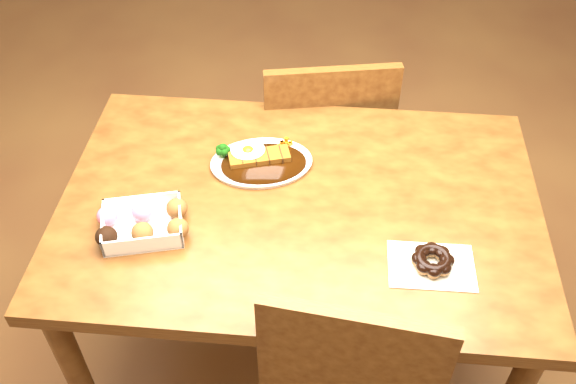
# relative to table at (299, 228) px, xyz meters

# --- Properties ---
(ground) EXTENTS (6.00, 6.00, 0.00)m
(ground) POSITION_rel_table_xyz_m (0.00, 0.00, -0.65)
(ground) COLOR brown
(ground) RESTS_ON ground
(table) EXTENTS (1.20, 0.80, 0.75)m
(table) POSITION_rel_table_xyz_m (0.00, 0.00, 0.00)
(table) COLOR #48230E
(table) RESTS_ON ground
(chair_far) EXTENTS (0.49, 0.49, 0.87)m
(chair_far) POSITION_rel_table_xyz_m (0.04, 0.54, -0.17)
(chair_far) COLOR #48230E
(chair_far) RESTS_ON ground
(katsu_curry_plate) EXTENTS (0.30, 0.24, 0.05)m
(katsu_curry_plate) POSITION_rel_table_xyz_m (-0.12, 0.13, 0.11)
(katsu_curry_plate) COLOR white
(katsu_curry_plate) RESTS_ON table
(donut_box) EXTENTS (0.23, 0.19, 0.05)m
(donut_box) POSITION_rel_table_xyz_m (-0.36, -0.13, 0.13)
(donut_box) COLOR white
(donut_box) RESTS_ON table
(pon_de_ring) EXTENTS (0.20, 0.14, 0.04)m
(pon_de_ring) POSITION_rel_table_xyz_m (0.31, -0.18, 0.12)
(pon_de_ring) COLOR silver
(pon_de_ring) RESTS_ON table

